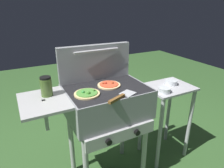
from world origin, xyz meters
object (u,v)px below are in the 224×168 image
at_px(pizza_pepperoni, 109,85).
at_px(prep_table, 166,107).
at_px(topping_bowl_far, 164,90).
at_px(sauce_jar, 46,86).
at_px(grill, 105,104).
at_px(pizza_veggie, 87,93).
at_px(topping_bowl_near, 171,83).
at_px(spatula, 122,96).

xyz_separation_m(pizza_pepperoni, prep_table, (0.63, -0.02, -0.35)).
bearing_deg(prep_table, topping_bowl_far, -146.14).
height_order(sauce_jar, prep_table, sauce_jar).
relative_size(grill, sauce_jar, 6.73).
xyz_separation_m(pizza_veggie, topping_bowl_far, (0.71, -0.04, -0.10)).
distance_m(pizza_veggie, topping_bowl_far, 0.71).
distance_m(sauce_jar, topping_bowl_near, 1.16).
height_order(topping_bowl_near, topping_bowl_far, same).
bearing_deg(pizza_veggie, spatula, -37.88).
bearing_deg(sauce_jar, prep_table, -3.36).
relative_size(topping_bowl_near, topping_bowl_far, 1.12).
bearing_deg(pizza_pepperoni, pizza_veggie, -160.78).
height_order(pizza_veggie, topping_bowl_far, pizza_veggie).
distance_m(pizza_veggie, spatula, 0.25).
xyz_separation_m(pizza_veggie, topping_bowl_near, (0.89, 0.08, -0.10)).
distance_m(pizza_pepperoni, spatula, 0.23).
xyz_separation_m(pizza_pepperoni, topping_bowl_far, (0.49, -0.11, -0.10)).
height_order(sauce_jar, spatula, sauce_jar).
distance_m(pizza_pepperoni, topping_bowl_far, 0.51).
distance_m(pizza_pepperoni, pizza_veggie, 0.23).
relative_size(pizza_veggie, topping_bowl_far, 1.80).
relative_size(grill, spatula, 3.66).
relative_size(pizza_pepperoni, topping_bowl_far, 1.76).
bearing_deg(topping_bowl_far, prep_table, 33.86).
relative_size(grill, topping_bowl_near, 8.25).
xyz_separation_m(pizza_veggie, prep_table, (0.84, 0.05, -0.35)).
height_order(sauce_jar, topping_bowl_far, sauce_jar).
distance_m(grill, pizza_veggie, 0.23).
height_order(pizza_pepperoni, spatula, pizza_pepperoni).
bearing_deg(pizza_veggie, topping_bowl_far, -3.05).
xyz_separation_m(grill, spatula, (0.03, -0.20, 0.15)).
bearing_deg(topping_bowl_far, pizza_pepperoni, 167.00).
relative_size(pizza_veggie, prep_table, 0.24).
relative_size(pizza_veggie, topping_bowl_near, 1.62).
bearing_deg(sauce_jar, grill, -9.18).
bearing_deg(prep_table, sauce_jar, 176.64).
bearing_deg(sauce_jar, spatula, -30.92).
distance_m(prep_table, topping_bowl_far, 0.30).
height_order(prep_table, topping_bowl_near, topping_bowl_near).
bearing_deg(pizza_pepperoni, grill, -151.66).
bearing_deg(pizza_pepperoni, sauce_jar, 174.76).
xyz_separation_m(pizza_veggie, spatula, (0.20, -0.15, -0.00)).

